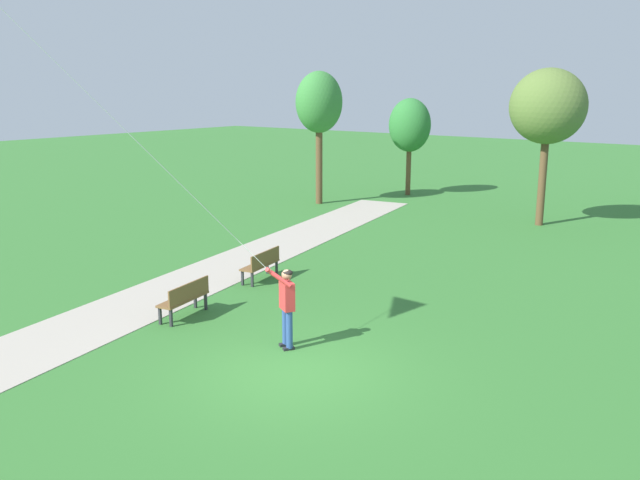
% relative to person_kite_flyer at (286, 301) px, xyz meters
% --- Properties ---
extents(ground_plane, '(120.00, 120.00, 0.00)m').
position_rel_person_kite_flyer_xyz_m(ground_plane, '(0.87, -0.83, -1.05)').
color(ground_plane, '#33702D').
extents(walkway_path, '(8.23, 31.90, 0.02)m').
position_rel_person_kite_flyer_xyz_m(walkway_path, '(-5.09, 1.17, -1.04)').
color(walkway_path, '#ADA393').
rests_on(walkway_path, ground).
extents(person_kite_flyer, '(0.52, 0.62, 1.83)m').
position_rel_person_kite_flyer_xyz_m(person_kite_flyer, '(0.00, 0.00, 0.00)').
color(person_kite_flyer, '#232328').
rests_on(person_kite_flyer, ground).
extents(park_bench_near_walkway, '(0.71, 1.56, 0.88)m').
position_rel_person_kite_flyer_xyz_m(park_bench_near_walkway, '(-3.17, 0.00, -0.54)').
color(park_bench_near_walkway, brown).
rests_on(park_bench_near_walkway, ground).
extents(park_bench_far_walkway, '(0.71, 1.56, 0.88)m').
position_rel_person_kite_flyer_xyz_m(park_bench_far_walkway, '(-3.81, 3.45, -0.54)').
color(park_bench_far_walkway, brown).
rests_on(park_bench_far_walkway, ground).
extents(tree_treeline_right, '(2.95, 2.81, 6.16)m').
position_rel_person_kite_flyer_xyz_m(tree_treeline_right, '(-0.17, 16.03, 3.61)').
color(tree_treeline_right, brown).
rests_on(tree_treeline_right, ground).
extents(tree_treeline_center, '(2.14, 2.03, 4.89)m').
position_rel_person_kite_flyer_xyz_m(tree_treeline_center, '(-8.21, 19.50, 2.48)').
color(tree_treeline_center, brown).
rests_on(tree_treeline_center, ground).
extents(tree_horizon_far, '(2.09, 2.32, 6.16)m').
position_rel_person_kite_flyer_xyz_m(tree_horizon_far, '(-10.30, 14.68, 3.62)').
color(tree_horizon_far, brown).
rests_on(tree_horizon_far, ground).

